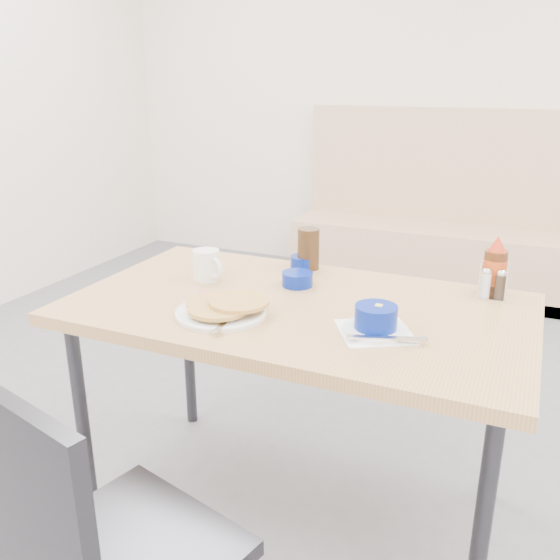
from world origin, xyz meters
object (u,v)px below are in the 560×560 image
at_px(booth_bench, 433,238).
at_px(amber_tumbler, 308,249).
at_px(butter_bowl, 297,279).
at_px(coffee_mug, 207,265).
at_px(syrup_bottle, 495,269).
at_px(pancake_plate, 223,308).
at_px(condiment_caddy, 493,286).
at_px(dining_table, 297,322).
at_px(grits_setting, 376,321).
at_px(creamer_bowl, 304,262).
at_px(diner_chair, 87,548).

xyz_separation_m(booth_bench, amber_tumbler, (-0.10, -2.19, 0.48)).
bearing_deg(butter_bowl, booth_bench, 88.50).
distance_m(coffee_mug, syrup_bottle, 0.95).
height_order(pancake_plate, butter_bowl, pancake_plate).
distance_m(amber_tumbler, condiment_caddy, 0.64).
distance_m(dining_table, condiment_caddy, 0.63).
relative_size(butter_bowl, condiment_caddy, 0.90).
distance_m(coffee_mug, grits_setting, 0.68).
bearing_deg(pancake_plate, amber_tumbler, 82.32).
distance_m(coffee_mug, amber_tumbler, 0.37).
bearing_deg(creamer_bowl, dining_table, -71.47).
height_order(grits_setting, syrup_bottle, syrup_bottle).
relative_size(creamer_bowl, condiment_caddy, 0.86).
xyz_separation_m(dining_table, syrup_bottle, (0.54, 0.34, 0.14)).
xyz_separation_m(amber_tumbler, syrup_bottle, (0.64, -0.00, 0.01)).
height_order(booth_bench, syrup_bottle, booth_bench).
bearing_deg(diner_chair, coffee_mug, 121.03).
bearing_deg(creamer_bowl, butter_bowl, -74.82).
relative_size(booth_bench, condiment_caddy, 16.61).
bearing_deg(coffee_mug, grits_setting, -17.39).
height_order(diner_chair, grits_setting, diner_chair).
distance_m(grits_setting, condiment_caddy, 0.49).
bearing_deg(coffee_mug, dining_table, -12.73).
distance_m(pancake_plate, creamer_bowl, 0.52).
height_order(diner_chair, condiment_caddy, diner_chair).
distance_m(butter_bowl, amber_tumbler, 0.20).
xyz_separation_m(coffee_mug, creamer_bowl, (0.26, 0.26, -0.03)).
xyz_separation_m(dining_table, amber_tumbler, (-0.10, 0.34, 0.14)).
bearing_deg(butter_bowl, condiment_caddy, 13.04).
distance_m(booth_bench, coffee_mug, 2.52).
bearing_deg(coffee_mug, syrup_bottle, 15.61).
xyz_separation_m(grits_setting, syrup_bottle, (0.26, 0.46, 0.05)).
xyz_separation_m(grits_setting, condiment_caddy, (0.27, 0.41, 0.01)).
xyz_separation_m(booth_bench, condiment_caddy, (0.54, -2.24, 0.45)).
xyz_separation_m(pancake_plate, butter_bowl, (0.10, 0.32, 0.00)).
relative_size(condiment_caddy, syrup_bottle, 0.60).
height_order(pancake_plate, condiment_caddy, condiment_caddy).
bearing_deg(pancake_plate, grits_setting, 6.86).
height_order(creamer_bowl, amber_tumbler, amber_tumbler).
bearing_deg(amber_tumbler, diner_chair, -89.49).
height_order(diner_chair, creamer_bowl, diner_chair).
distance_m(dining_table, diner_chair, 0.90).
bearing_deg(grits_setting, syrup_bottle, 60.19).
relative_size(booth_bench, dining_table, 1.36).
bearing_deg(dining_table, syrup_bottle, 32.01).
xyz_separation_m(creamer_bowl, butter_bowl, (0.05, -0.19, 0.00)).
relative_size(pancake_plate, butter_bowl, 2.74).
height_order(pancake_plate, syrup_bottle, syrup_bottle).
bearing_deg(pancake_plate, creamer_bowl, 84.13).
bearing_deg(creamer_bowl, diner_chair, -88.72).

